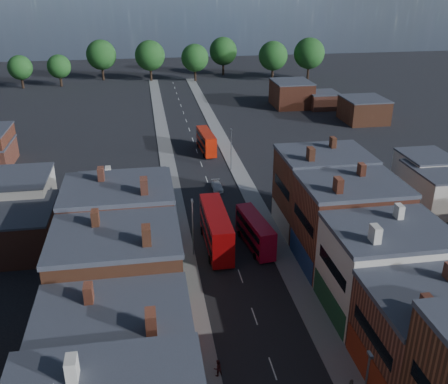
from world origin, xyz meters
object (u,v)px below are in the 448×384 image
object	(u,v)px
bus_0	(216,228)
bus_2	(206,141)
bus_1	(255,231)
car_3	(217,186)
car_2	(211,226)
ped_1	(218,368)

from	to	relation	value
bus_0	bus_2	xyz separation A→B (m)	(3.84, 39.63, -0.55)
bus_1	car_3	size ratio (longest dim) A/B	2.43
car_3	bus_1	bearing A→B (deg)	-84.40
bus_1	car_2	distance (m)	8.17
car_3	ped_1	bearing A→B (deg)	-99.03
car_2	car_3	xyz separation A→B (m)	(3.10, 14.24, 0.06)
car_2	bus_1	bearing A→B (deg)	-53.28
car_2	ped_1	size ratio (longest dim) A/B	2.31
bus_2	bus_1	bearing A→B (deg)	-92.10
bus_2	car_2	size ratio (longest dim) A/B	2.58
car_2	bus_2	bearing A→B (deg)	79.13
bus_1	bus_2	distance (m)	40.25
car_3	ped_1	xyz separation A→B (m)	(-6.50, -43.26, 0.37)
bus_0	car_3	world-z (taller)	bus_0
car_2	ped_1	world-z (taller)	ped_1
bus_1	car_3	bearing A→B (deg)	88.53
bus_1	bus_2	world-z (taller)	bus_2
car_2	ped_1	distance (m)	29.23
car_2	car_3	bearing A→B (deg)	73.25
bus_0	car_3	distance (m)	20.03
car_3	ped_1	size ratio (longest dim) A/B	2.43
bus_1	car_3	xyz separation A→B (m)	(-2.16, 20.24, -1.72)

